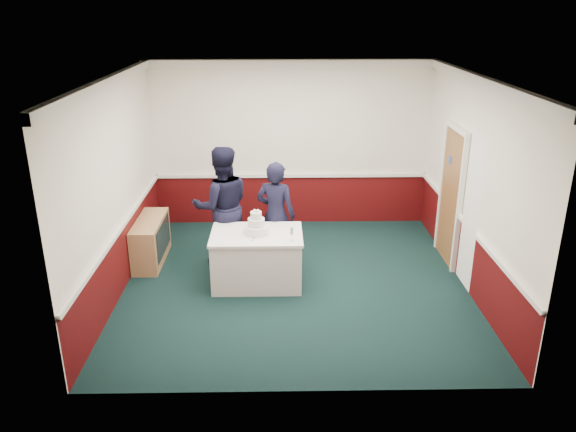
{
  "coord_description": "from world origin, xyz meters",
  "views": [
    {
      "loc": [
        -0.25,
        -7.45,
        3.89
      ],
      "look_at": [
        -0.1,
        -0.1,
        1.1
      ],
      "focal_mm": 35.0,
      "sensor_mm": 36.0,
      "label": 1
    }
  ],
  "objects_px": {
    "sideboard": "(151,241)",
    "champagne_flute": "(292,232)",
    "cake_knife": "(254,239)",
    "wedding_cake": "(256,226)",
    "cake_table": "(257,258)",
    "person_man": "(222,206)",
    "person_woman": "(276,215)"
  },
  "relations": [
    {
      "from": "champagne_flute",
      "to": "person_man",
      "type": "bearing_deg",
      "value": 136.51
    },
    {
      "from": "sideboard",
      "to": "champagne_flute",
      "type": "xyz_separation_m",
      "value": [
        2.22,
        -1.07,
        0.58
      ]
    },
    {
      "from": "sideboard",
      "to": "champagne_flute",
      "type": "relative_size",
      "value": 5.85
    },
    {
      "from": "wedding_cake",
      "to": "champagne_flute",
      "type": "bearing_deg",
      "value": -29.25
    },
    {
      "from": "cake_table",
      "to": "person_woman",
      "type": "bearing_deg",
      "value": 64.75
    },
    {
      "from": "wedding_cake",
      "to": "champagne_flute",
      "type": "relative_size",
      "value": 1.78
    },
    {
      "from": "sideboard",
      "to": "person_man",
      "type": "height_order",
      "value": "person_man"
    },
    {
      "from": "sideboard",
      "to": "cake_knife",
      "type": "xyz_separation_m",
      "value": [
        1.69,
        -0.99,
        0.44
      ]
    },
    {
      "from": "sideboard",
      "to": "champagne_flute",
      "type": "distance_m",
      "value": 2.53
    },
    {
      "from": "wedding_cake",
      "to": "person_woman",
      "type": "distance_m",
      "value": 0.66
    },
    {
      "from": "person_man",
      "to": "person_woman",
      "type": "bearing_deg",
      "value": 158.21
    },
    {
      "from": "person_woman",
      "to": "sideboard",
      "type": "bearing_deg",
      "value": 12.24
    },
    {
      "from": "cake_knife",
      "to": "champagne_flute",
      "type": "bearing_deg",
      "value": 9.33
    },
    {
      "from": "wedding_cake",
      "to": "person_man",
      "type": "height_order",
      "value": "person_man"
    },
    {
      "from": "cake_table",
      "to": "cake_knife",
      "type": "bearing_deg",
      "value": -98.53
    },
    {
      "from": "sideboard",
      "to": "person_man",
      "type": "bearing_deg",
      "value": -3.41
    },
    {
      "from": "person_man",
      "to": "champagne_flute",
      "type": "bearing_deg",
      "value": 123.47
    },
    {
      "from": "cake_table",
      "to": "wedding_cake",
      "type": "height_order",
      "value": "wedding_cake"
    },
    {
      "from": "sideboard",
      "to": "person_woman",
      "type": "height_order",
      "value": "person_woman"
    },
    {
      "from": "sideboard",
      "to": "wedding_cake",
      "type": "relative_size",
      "value": 3.3
    },
    {
      "from": "sideboard",
      "to": "cake_table",
      "type": "bearing_deg",
      "value": -24.65
    },
    {
      "from": "person_man",
      "to": "sideboard",
      "type": "bearing_deg",
      "value": -16.45
    },
    {
      "from": "champagne_flute",
      "to": "person_woman",
      "type": "xyz_separation_m",
      "value": [
        -0.22,
        0.87,
        -0.08
      ]
    },
    {
      "from": "cake_table",
      "to": "person_woman",
      "type": "distance_m",
      "value": 0.79
    },
    {
      "from": "wedding_cake",
      "to": "person_woman",
      "type": "relative_size",
      "value": 0.21
    },
    {
      "from": "cake_table",
      "to": "person_man",
      "type": "bearing_deg",
      "value": 127.58
    },
    {
      "from": "cake_knife",
      "to": "champagne_flute",
      "type": "height_order",
      "value": "champagne_flute"
    },
    {
      "from": "cake_knife",
      "to": "person_woman",
      "type": "height_order",
      "value": "person_woman"
    },
    {
      "from": "champagne_flute",
      "to": "person_woman",
      "type": "bearing_deg",
      "value": 104.24
    },
    {
      "from": "sideboard",
      "to": "wedding_cake",
      "type": "xyz_separation_m",
      "value": [
        1.72,
        -0.79,
        0.55
      ]
    },
    {
      "from": "wedding_cake",
      "to": "cake_table",
      "type": "bearing_deg",
      "value": -90.0
    },
    {
      "from": "sideboard",
      "to": "champagne_flute",
      "type": "height_order",
      "value": "champagne_flute"
    }
  ]
}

